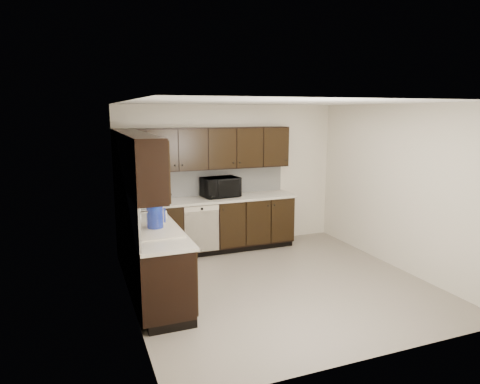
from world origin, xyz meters
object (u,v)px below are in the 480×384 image
toaster_oven (132,196)px  storage_bin (144,203)px  sink (157,236)px  blue_pitcher (155,217)px  microwave (220,187)px

toaster_oven → storage_bin: size_ratio=0.85×
sink → toaster_oven: 1.77m
sink → toaster_oven: sink is taller
storage_bin → blue_pitcher: 1.26m
sink → blue_pitcher: blue_pitcher is taller
microwave → blue_pitcher: bearing=-137.7°
toaster_oven → blue_pitcher: size_ratio=1.21×
storage_bin → blue_pitcher: blue_pitcher is taller
sink → microwave: (1.42, 1.76, 0.23)m
microwave → blue_pitcher: size_ratio=2.00×
microwave → blue_pitcher: 2.18m
microwave → storage_bin: size_ratio=1.41×
toaster_oven → storage_bin: (0.12, -0.40, -0.03)m
microwave → sink: bearing=-136.0°
blue_pitcher → storage_bin: bearing=70.9°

